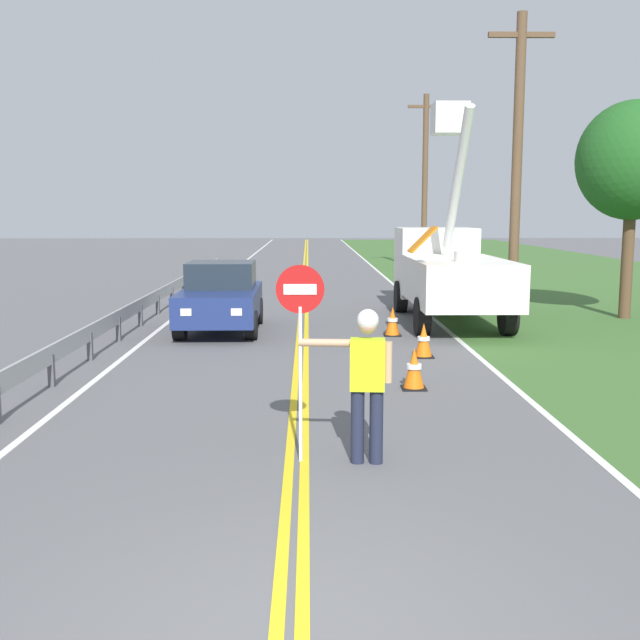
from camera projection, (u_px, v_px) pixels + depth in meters
centerline_yellow_left at (301, 301)px, 25.02m from camera, size 0.11×110.00×0.01m
centerline_yellow_right at (307, 301)px, 25.02m from camera, size 0.11×110.00×0.01m
edge_line_right at (413, 301)px, 25.07m from camera, size 0.12×110.00×0.01m
edge_line_left at (195, 301)px, 24.96m from camera, size 0.12×110.00×0.01m
flagger_worker at (366, 376)px, 8.79m from camera, size 1.09×0.27×1.83m
stop_sign_paddle at (300, 319)px, 8.75m from camera, size 0.56×0.04×2.33m
utility_bucket_truck at (447, 268)px, 20.46m from camera, size 2.67×6.81×5.76m
oncoming_sedan_nearest at (221, 298)px, 18.68m from camera, size 1.96×4.13×1.70m
utility_pole_near at (517, 161)px, 20.93m from camera, size 1.80×0.28×8.26m
utility_pole_mid at (425, 180)px, 37.82m from camera, size 1.80×0.28×8.66m
traffic_cone_lead at (414, 369)px, 12.60m from camera, size 0.40×0.40×0.70m
traffic_cone_mid at (424, 341)px, 15.36m from camera, size 0.40×0.40×0.70m
traffic_cone_tail at (393, 322)px, 18.03m from camera, size 0.40×0.40×0.70m
guardrail_left_shoulder at (149, 301)px, 20.66m from camera, size 0.10×32.00×0.71m
roadside_tree_verge at (633, 161)px, 20.43m from camera, size 3.00×3.00×5.90m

